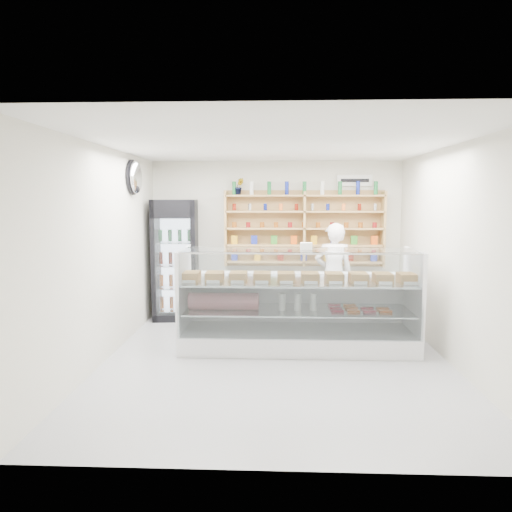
{
  "coord_description": "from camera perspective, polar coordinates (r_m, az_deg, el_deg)",
  "views": [
    {
      "loc": [
        -0.03,
        -5.83,
        2.1
      ],
      "look_at": [
        -0.3,
        0.9,
        1.27
      ],
      "focal_mm": 32.0,
      "sensor_mm": 36.0,
      "label": 1
    }
  ],
  "objects": [
    {
      "name": "shop_worker",
      "position": [
        7.76,
        9.66,
        -2.28
      ],
      "size": [
        0.63,
        0.41,
        1.73
      ],
      "primitive_type": "imported",
      "rotation": [
        0.0,
        0.0,
        3.14
      ],
      "color": "white",
      "rests_on": "floor"
    },
    {
      "name": "room",
      "position": [
        5.87,
        2.6,
        0.13
      ],
      "size": [
        5.0,
        5.0,
        5.0
      ],
      "color": "#A2A2A7",
      "rests_on": "ground"
    },
    {
      "name": "security_mirror",
      "position": [
        7.36,
        -14.8,
        9.48
      ],
      "size": [
        0.15,
        0.5,
        0.5
      ],
      "primitive_type": "ellipsoid",
      "color": "silver",
      "rests_on": "left_wall"
    },
    {
      "name": "display_counter",
      "position": [
        6.57,
        5.17,
        -8.19
      ],
      "size": [
        3.28,
        0.98,
        1.43
      ],
      "color": "white",
      "rests_on": "floor"
    },
    {
      "name": "potted_plant",
      "position": [
        8.2,
        -2.13,
        8.68
      ],
      "size": [
        0.19,
        0.17,
        0.3
      ],
      "primitive_type": "imported",
      "rotation": [
        0.0,
        0.0,
        0.24
      ],
      "color": "#1E6626",
      "rests_on": "wall_shelving"
    },
    {
      "name": "drinks_cooler",
      "position": [
        8.22,
        -10.01,
        -0.39
      ],
      "size": [
        0.82,
        0.8,
        2.11
      ],
      "rotation": [
        0.0,
        0.0,
        0.09
      ],
      "color": "black",
      "rests_on": "floor"
    },
    {
      "name": "wall_sign",
      "position": [
        8.43,
        12.23,
        9.21
      ],
      "size": [
        0.62,
        0.03,
        0.2
      ],
      "primitive_type": "cube",
      "color": "white",
      "rests_on": "back_wall"
    },
    {
      "name": "wall_shelving",
      "position": [
        8.2,
        6.02,
        3.41
      ],
      "size": [
        2.84,
        0.28,
        1.33
      ],
      "color": "#A68D4E",
      "rests_on": "back_wall"
    }
  ]
}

